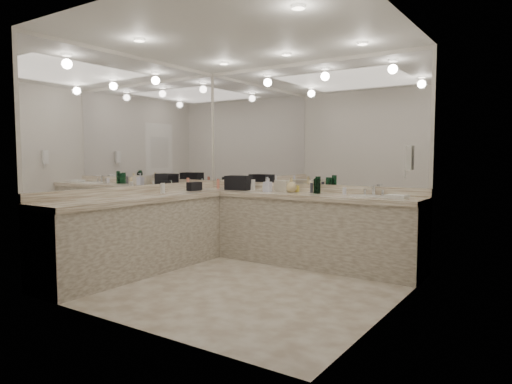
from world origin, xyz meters
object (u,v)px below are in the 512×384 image
Objects in this scene: wall_phone at (410,158)px; cream_cosmetic_case at (285,186)px; soap_bottle_a at (242,183)px; black_toiletry_bag at (239,183)px; soap_bottle_c at (291,185)px; sink at (368,197)px; hand_towel at (397,197)px; soap_bottle_b at (268,184)px.

wall_phone is 0.96× the size of cream_cosmetic_case.
black_toiletry_bag is at bearing -160.81° from soap_bottle_a.
sink is at bearing -2.74° from soap_bottle_c.
hand_towel is at bearing -1.34° from black_toiletry_bag.
wall_phone is 1.01× the size of hand_towel.
sink is at bearing 140.43° from wall_phone.
black_toiletry_bag is (-2.45, 0.50, -0.35)m from wall_phone.
wall_phone reaches higher than sink.
soap_bottle_a is (-1.80, 0.01, 0.10)m from sink.
hand_towel is (2.20, -0.05, -0.08)m from black_toiletry_bag.
soap_bottle_c is at bearing 161.56° from wall_phone.
sink is 0.36m from hand_towel.
black_toiletry_bag is (-1.85, -0.00, 0.10)m from sink.
black_toiletry_bag is 1.72× the size of soap_bottle_b.
sink is at bearing 0.08° from black_toiletry_bag.
soap_bottle_c is (0.76, 0.04, -0.00)m from soap_bottle_a.
wall_phone is 2.49m from soap_bottle_a.
soap_bottle_c is at bearing 175.74° from hand_towel.
wall_phone is 1.22× the size of soap_bottle_a.
soap_bottle_a is at bearing -151.27° from cream_cosmetic_case.
soap_bottle_b reaches higher than sink.
soap_bottle_c reaches higher than hand_towel.
soap_bottle_b is (0.52, -0.07, 0.00)m from black_toiletry_bag.
soap_bottle_b is (0.47, -0.08, 0.00)m from soap_bottle_a.
wall_phone is at bearing -60.40° from hand_towel.
black_toiletry_bag is at bearing -150.46° from cream_cosmetic_case.
black_toiletry_bag is 1.35× the size of cream_cosmetic_case.
soap_bottle_c is (-1.40, 0.10, 0.07)m from hand_towel.
soap_bottle_c is at bearing 3.74° from black_toiletry_bag.
cream_cosmetic_case is (-1.17, 0.10, 0.08)m from sink.
sink is 1.34m from soap_bottle_b.
cream_cosmetic_case is 0.14m from soap_bottle_c.
soap_bottle_a is (-2.15, 0.07, 0.08)m from hand_towel.
hand_towel is at bearing -8.75° from sink.
sink is 1.05m from soap_bottle_c.
sink is at bearing 2.99° from soap_bottle_b.
soap_bottle_a reaches higher than sink.
wall_phone is (0.61, -0.50, 0.46)m from sink.
hand_towel reaches higher than sink.
wall_phone is at bearing -12.54° from soap_bottle_b.
cream_cosmetic_case is at bearing 7.60° from soap_bottle_a.
soap_bottle_a reaches higher than black_toiletry_bag.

